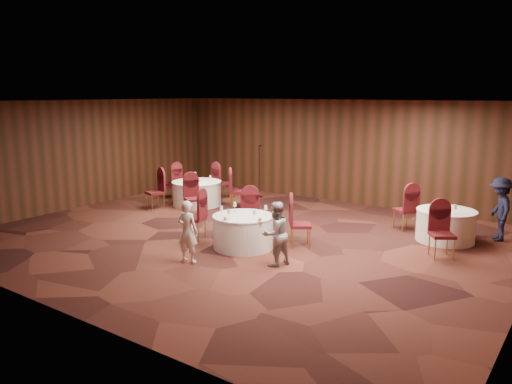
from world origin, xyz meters
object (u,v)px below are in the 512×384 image
Objects in this scene: man_c at (500,209)px; mic_stand at (259,182)px; woman_b at (276,234)px; table_left at (197,193)px; woman_a at (188,231)px; table_main at (243,231)px; table_right at (446,225)px.

mic_stand is at bearing -119.42° from man_c.
mic_stand is 1.33× the size of woman_b.
table_left is 5.29m from woman_a.
mic_stand is at bearing 67.73° from table_left.
table_main is at bearing -72.25° from man_c.
mic_stand reaches higher than table_left.
man_c is (7.41, -0.84, 0.24)m from mic_stand.
table_right is at bearing 3.93° from table_left.
man_c is (4.54, 3.90, 0.37)m from table_main.
table_right is 1.03× the size of woman_b.
mic_stand is (-2.87, 4.74, 0.14)m from table_main.
woman_b is (-2.33, -3.69, 0.28)m from table_right.
woman_b is (1.56, 0.86, 0.01)m from woman_a.
table_main is at bearing -138.54° from table_right.
woman_b is at bearing -52.33° from mic_stand.
table_left is 5.90m from woman_b.
woman_a reaches higher than table_main.
woman_b is at bearing -24.47° from table_main.
table_right is 4.37m from woman_b.
mic_stand is 6.66m from woman_a.
woman_a is 0.99× the size of woman_b.
man_c is (0.99, 0.77, 0.37)m from table_right.
table_main is 0.90× the size of table_left.
table_left is 1.17× the size of woman_a.
table_right is (3.55, 3.13, 0.00)m from table_main.
man_c reaches higher than table_left.
table_right is at bearing -75.23° from man_c.
woman_a is (-0.35, -1.42, 0.27)m from table_main.
table_right is 0.78× the size of mic_stand.
mic_stand is at bearing 165.91° from table_right.
mic_stand is 7.46m from man_c.
woman_b reaches higher than woman_a.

